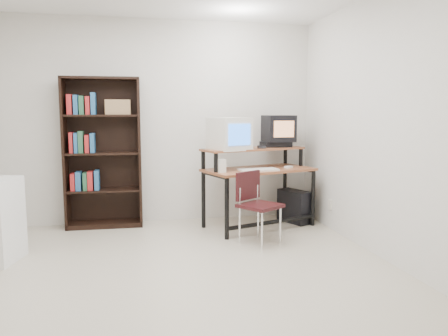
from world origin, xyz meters
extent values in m
cube|color=beige|center=(0.00, 0.00, -0.01)|extent=(4.00, 4.00, 0.01)
cube|color=silver|center=(0.00, 2.00, 1.30)|extent=(4.00, 0.01, 2.60)
cube|color=silver|center=(0.00, -2.00, 1.30)|extent=(4.00, 0.01, 2.60)
cube|color=silver|center=(2.00, 0.00, 1.30)|extent=(0.01, 4.00, 2.60)
cube|color=brown|center=(1.16, 1.43, 0.72)|extent=(1.47, 1.03, 0.03)
cube|color=brown|center=(1.12, 1.55, 0.97)|extent=(1.39, 0.78, 0.02)
cylinder|color=black|center=(0.65, 0.96, 0.36)|extent=(0.05, 0.05, 0.72)
cylinder|color=black|center=(1.84, 1.33, 0.36)|extent=(0.05, 0.05, 0.72)
cylinder|color=black|center=(0.47, 1.52, 0.49)|extent=(0.05, 0.05, 0.98)
cylinder|color=black|center=(1.67, 1.89, 0.49)|extent=(0.05, 0.05, 0.98)
cylinder|color=black|center=(1.24, 1.15, 0.12)|extent=(1.21, 0.42, 0.05)
cube|color=silver|center=(0.78, 1.45, 1.17)|extent=(0.54, 0.54, 0.39)
cube|color=blue|center=(0.86, 1.25, 1.17)|extent=(0.29, 0.13, 0.25)
cube|color=black|center=(1.45, 1.67, 1.01)|extent=(0.37, 0.28, 0.08)
cube|color=black|center=(1.49, 1.67, 1.22)|extent=(0.38, 0.37, 0.34)
cube|color=tan|center=(1.50, 1.49, 1.22)|extent=(0.27, 0.03, 0.21)
cylinder|color=#26262B|center=(1.21, 1.48, 0.99)|extent=(0.14, 0.14, 0.05)
cube|color=silver|center=(1.10, 1.25, 0.74)|extent=(0.49, 0.25, 0.03)
cube|color=black|center=(1.53, 1.40, 0.72)|extent=(0.28, 0.27, 0.01)
cube|color=white|center=(1.54, 1.42, 0.74)|extent=(0.12, 0.10, 0.03)
cube|color=silver|center=(0.63, 1.17, 0.80)|extent=(0.09, 0.09, 0.17)
cube|color=black|center=(1.68, 1.55, 0.21)|extent=(0.36, 0.49, 0.42)
cube|color=black|center=(0.97, 0.74, 0.42)|extent=(0.54, 0.54, 0.04)
cube|color=black|center=(0.87, 0.89, 0.62)|extent=(0.33, 0.23, 0.32)
cylinder|color=silver|center=(0.93, 0.52, 0.20)|extent=(0.02, 0.02, 0.40)
cylinder|color=silver|center=(1.19, 0.70, 0.20)|extent=(0.02, 0.02, 0.40)
cylinder|color=silver|center=(0.75, 0.78, 0.20)|extent=(0.02, 0.02, 0.40)
cylinder|color=silver|center=(1.01, 0.96, 0.20)|extent=(0.02, 0.02, 0.40)
cube|color=black|center=(-1.18, 1.84, 0.93)|extent=(0.04, 0.31, 1.85)
cube|color=black|center=(-0.28, 1.82, 0.93)|extent=(0.04, 0.31, 1.85)
cube|color=black|center=(-0.73, 1.97, 0.93)|extent=(0.93, 0.05, 1.85)
cube|color=black|center=(-0.73, 1.83, 1.84)|extent=(0.93, 0.34, 0.03)
cube|color=black|center=(-0.73, 1.83, 0.03)|extent=(0.93, 0.34, 0.06)
cube|color=black|center=(-0.73, 1.83, 0.46)|extent=(0.87, 0.31, 0.03)
cube|color=black|center=(-0.73, 1.83, 0.93)|extent=(0.87, 0.31, 0.02)
cube|color=black|center=(-0.73, 1.83, 1.39)|extent=(0.87, 0.31, 0.02)
cube|color=olive|center=(-0.53, 1.82, 1.49)|extent=(0.31, 0.23, 0.18)
cube|color=beige|center=(1.99, 1.15, 0.30)|extent=(0.02, 0.08, 0.12)
camera|label=1|loc=(-0.37, -3.73, 1.42)|focal=35.00mm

